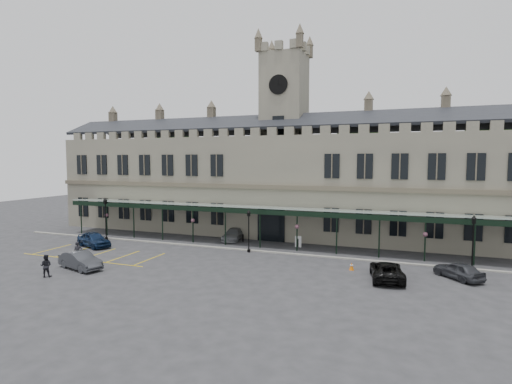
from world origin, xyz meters
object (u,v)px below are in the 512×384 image
(station_building, at_px, (284,182))
(lamp_post_left, at_px, (106,215))
(car_taxi, at_px, (233,234))
(traffic_cone, at_px, (352,266))
(clock_tower, at_px, (284,129))
(car_left_b, at_px, (80,260))
(car_left_a, at_px, (94,239))
(person_b, at_px, (46,266))
(lamp_post_right, at_px, (473,238))
(car_right_a, at_px, (458,270))
(lamp_post_mid, at_px, (249,227))
(person_a, at_px, (78,252))
(sign_board, at_px, (298,242))
(car_van, at_px, (387,271))

(station_building, height_order, lamp_post_left, station_building)
(car_taxi, bearing_deg, traffic_cone, -36.06)
(clock_tower, distance_m, car_left_b, 27.60)
(car_left_a, relative_size, person_b, 2.59)
(lamp_post_right, xyz_separation_m, car_right_a, (-1.35, -2.91, -2.11))
(lamp_post_right, bearing_deg, clock_tower, 151.02)
(traffic_cone, bearing_deg, lamp_post_left, 173.99)
(station_building, distance_m, lamp_post_mid, 11.63)
(lamp_post_mid, height_order, person_b, lamp_post_mid)
(car_left_b, xyz_separation_m, person_a, (-1.70, 1.46, 0.22))
(lamp_post_mid, relative_size, lamp_post_right, 0.92)
(car_left_a, bearing_deg, sign_board, -49.29)
(lamp_post_left, relative_size, person_a, 2.56)
(traffic_cone, height_order, person_b, person_b)
(car_left_b, relative_size, person_a, 2.33)
(person_b, bearing_deg, person_a, -105.06)
(lamp_post_mid, height_order, car_right_a, lamp_post_mid)
(lamp_post_mid, relative_size, car_right_a, 1.08)
(traffic_cone, distance_m, car_van, 3.41)
(lamp_post_right, distance_m, car_right_a, 3.83)
(traffic_cone, bearing_deg, lamp_post_mid, 163.78)
(lamp_post_mid, xyz_separation_m, sign_board, (4.07, 4.01, -1.97))
(lamp_post_mid, height_order, car_left_b, lamp_post_mid)
(lamp_post_left, bearing_deg, person_b, -66.68)
(lamp_post_left, xyz_separation_m, traffic_cone, (28.22, -2.97, -2.61))
(lamp_post_mid, distance_m, car_right_a, 18.89)
(car_van, height_order, person_a, person_a)
(traffic_cone, bearing_deg, car_left_a, -179.07)
(traffic_cone, bearing_deg, lamp_post_right, 19.03)
(sign_board, distance_m, car_right_a, 16.01)
(person_a, bearing_deg, station_building, 7.06)
(sign_board, height_order, car_right_a, car_right_a)
(station_building, relative_size, lamp_post_left, 12.16)
(car_left_b, bearing_deg, clock_tower, -12.10)
(car_van, bearing_deg, person_b, 10.79)
(lamp_post_right, height_order, person_a, lamp_post_right)
(lamp_post_mid, bearing_deg, station_building, 87.98)
(car_right_a, bearing_deg, car_left_b, -26.45)
(lamp_post_right, distance_m, traffic_cone, 10.29)
(car_left_b, distance_m, car_van, 25.21)
(car_van, bearing_deg, lamp_post_mid, -28.09)
(lamp_post_left, bearing_deg, clock_tower, 31.56)
(clock_tower, height_order, lamp_post_left, clock_tower)
(person_a, bearing_deg, traffic_cone, -34.82)
(car_left_a, bearing_deg, lamp_post_mid, -57.40)
(clock_tower, relative_size, lamp_post_left, 5.03)
(clock_tower, distance_m, lamp_post_right, 24.63)
(sign_board, bearing_deg, car_right_a, -21.11)
(car_van, height_order, person_b, person_b)
(car_right_a, xyz_separation_m, person_b, (-30.52, -10.84, 0.22))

